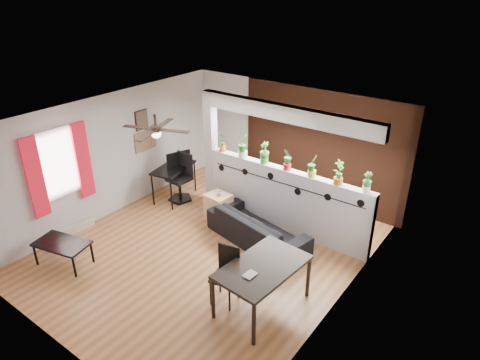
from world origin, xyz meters
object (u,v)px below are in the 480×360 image
object	(u,v)px
ceiling_fan	(156,130)
office_chair	(182,180)
potted_plant_0	(223,142)
sofa	(257,229)
folding_chair	(227,269)
potted_plant_2	(264,152)
cup	(220,194)
potted_plant_6	(367,181)
coffee_table	(62,245)
potted_plant_3	(288,159)
potted_plant_1	(243,145)
computer_desk	(173,170)
dining_table	(263,270)
cube_shelf	(218,207)
potted_plant_4	(312,165)
potted_plant_5	(339,172)

from	to	relation	value
ceiling_fan	office_chair	size ratio (longest dim) A/B	1.08
potted_plant_0	sofa	bearing A→B (deg)	-26.84
office_chair	folding_chair	bearing A→B (deg)	-34.93
potted_plant_2	cup	world-z (taller)	potted_plant_2
potted_plant_2	folding_chair	xyz separation A→B (m)	(0.86, -2.32, -1.01)
potted_plant_0	potted_plant_6	xyz separation A→B (m)	(3.16, 0.00, -0.01)
ceiling_fan	coffee_table	bearing A→B (deg)	-122.68
potted_plant_3	potted_plant_6	size ratio (longest dim) A/B	1.13
potted_plant_1	cup	bearing A→B (deg)	-113.98
potted_plant_3	potted_plant_6	xyz separation A→B (m)	(1.58, 0.00, -0.02)
ceiling_fan	cup	distance (m)	2.15
sofa	computer_desk	world-z (taller)	computer_desk
potted_plant_3	dining_table	bearing A→B (deg)	-67.52
potted_plant_0	cup	distance (m)	1.10
potted_plant_6	office_chair	size ratio (longest dim) A/B	0.34
potted_plant_3	cup	bearing A→B (deg)	-158.66
potted_plant_1	folding_chair	distance (m)	2.90
ceiling_fan	folding_chair	world-z (taller)	ceiling_fan
cube_shelf	coffee_table	bearing A→B (deg)	-109.06
potted_plant_4	office_chair	size ratio (longest dim) A/B	0.39
ceiling_fan	potted_plant_5	distance (m)	3.29
potted_plant_2	dining_table	xyz separation A→B (m)	(1.42, -2.16, -0.88)
potted_plant_5	potted_plant_6	xyz separation A→B (m)	(0.53, 0.00, -0.04)
ceiling_fan	potted_plant_2	size ratio (longest dim) A/B	2.71
potted_plant_2	computer_desk	world-z (taller)	potted_plant_2
potted_plant_4	computer_desk	size ratio (longest dim) A/B	0.36
potted_plant_1	dining_table	distance (m)	3.04
potted_plant_1	potted_plant_4	xyz separation A→B (m)	(1.58, 0.00, -0.03)
potted_plant_3	folding_chair	world-z (taller)	potted_plant_3
sofa	potted_plant_6	bearing A→B (deg)	-146.73
potted_plant_2	potted_plant_6	xyz separation A→B (m)	(2.11, 0.00, -0.03)
cup	potted_plant_0	bearing A→B (deg)	121.50
office_chair	folding_chair	distance (m)	3.54
potted_plant_4	folding_chair	distance (m)	2.54
potted_plant_4	folding_chair	size ratio (longest dim) A/B	0.45
potted_plant_4	computer_desk	xyz separation A→B (m)	(-3.29, -0.34, -0.86)
cup	coffee_table	size ratio (longest dim) A/B	0.11
coffee_table	computer_desk	bearing A→B (deg)	93.14
ceiling_fan	sofa	distance (m)	2.70
potted_plant_3	computer_desk	world-z (taller)	potted_plant_3
potted_plant_6	potted_plant_4	bearing A→B (deg)	180.00
potted_plant_3	potted_plant_4	xyz separation A→B (m)	(0.53, 0.00, 0.00)
potted_plant_5	dining_table	bearing A→B (deg)	-94.28
cube_shelf	folding_chair	distance (m)	2.48
potted_plant_5	dining_table	distance (m)	2.34
potted_plant_4	computer_desk	distance (m)	3.42
ceiling_fan	potted_plant_1	distance (m)	2.01
potted_plant_3	potted_plant_4	distance (m)	0.53
potted_plant_4	cup	bearing A→B (deg)	-164.55
potted_plant_4	coffee_table	bearing A→B (deg)	-132.97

